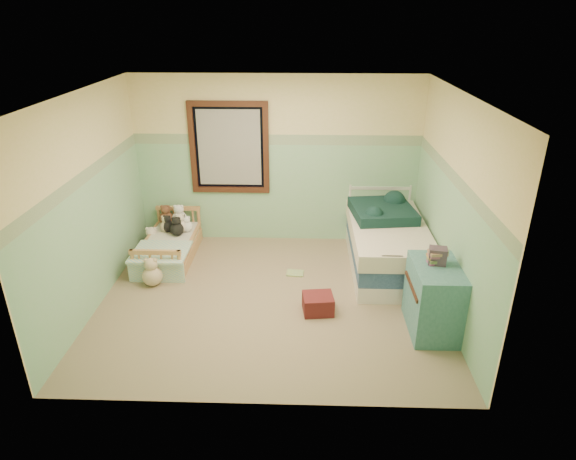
{
  "coord_description": "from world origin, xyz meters",
  "views": [
    {
      "loc": [
        0.39,
        -5.25,
        3.3
      ],
      "look_at": [
        0.21,
        0.35,
        0.79
      ],
      "focal_mm": 30.72,
      "sensor_mm": 36.0,
      "label": 1
    }
  ],
  "objects_px": {
    "plush_floor_cream": "(153,243)",
    "floor_book": "(295,273)",
    "toddler_bed_frame": "(170,253)",
    "dresser": "(434,298)",
    "red_pillow": "(318,304)",
    "twin_bed_frame": "(386,260)",
    "plush_floor_tan": "(152,276)"
  },
  "relations": [
    {
      "from": "dresser",
      "to": "red_pillow",
      "type": "bearing_deg",
      "value": 166.55
    },
    {
      "from": "twin_bed_frame",
      "to": "red_pillow",
      "type": "relative_size",
      "value": 5.45
    },
    {
      "from": "dresser",
      "to": "toddler_bed_frame",
      "type": "bearing_deg",
      "value": 154.27
    },
    {
      "from": "plush_floor_cream",
      "to": "twin_bed_frame",
      "type": "xyz_separation_m",
      "value": [
        3.4,
        -0.43,
        -0.02
      ]
    },
    {
      "from": "red_pillow",
      "to": "floor_book",
      "type": "xyz_separation_m",
      "value": [
        -0.29,
        0.91,
        -0.1
      ]
    },
    {
      "from": "plush_floor_cream",
      "to": "red_pillow",
      "type": "distance_m",
      "value": 2.89
    },
    {
      "from": "plush_floor_cream",
      "to": "floor_book",
      "type": "relative_size",
      "value": 1.1
    },
    {
      "from": "toddler_bed_frame",
      "to": "red_pillow",
      "type": "bearing_deg",
      "value": -32.07
    },
    {
      "from": "red_pillow",
      "to": "floor_book",
      "type": "height_order",
      "value": "red_pillow"
    },
    {
      "from": "toddler_bed_frame",
      "to": "plush_floor_cream",
      "type": "relative_size",
      "value": 5.37
    },
    {
      "from": "plush_floor_tan",
      "to": "twin_bed_frame",
      "type": "xyz_separation_m",
      "value": [
        3.11,
        0.58,
        -0.02
      ]
    },
    {
      "from": "plush_floor_tan",
      "to": "red_pillow",
      "type": "height_order",
      "value": "plush_floor_tan"
    },
    {
      "from": "toddler_bed_frame",
      "to": "dresser",
      "type": "bearing_deg",
      "value": -25.73
    },
    {
      "from": "plush_floor_cream",
      "to": "floor_book",
      "type": "distance_m",
      "value": 2.24
    },
    {
      "from": "toddler_bed_frame",
      "to": "plush_floor_cream",
      "type": "xyz_separation_m",
      "value": [
        -0.32,
        0.24,
        0.04
      ]
    },
    {
      "from": "dresser",
      "to": "floor_book",
      "type": "bearing_deg",
      "value": 141.93
    },
    {
      "from": "plush_floor_cream",
      "to": "red_pillow",
      "type": "bearing_deg",
      "value": -32.78
    },
    {
      "from": "twin_bed_frame",
      "to": "red_pillow",
      "type": "bearing_deg",
      "value": -130.35
    },
    {
      "from": "plush_floor_cream",
      "to": "floor_book",
      "type": "height_order",
      "value": "plush_floor_cream"
    },
    {
      "from": "dresser",
      "to": "red_pillow",
      "type": "relative_size",
      "value": 2.26
    },
    {
      "from": "plush_floor_cream",
      "to": "plush_floor_tan",
      "type": "distance_m",
      "value": 1.05
    },
    {
      "from": "toddler_bed_frame",
      "to": "floor_book",
      "type": "xyz_separation_m",
      "value": [
        1.82,
        -0.41,
        -0.08
      ]
    },
    {
      "from": "dresser",
      "to": "floor_book",
      "type": "xyz_separation_m",
      "value": [
        -1.55,
        1.21,
        -0.39
      ]
    },
    {
      "from": "plush_floor_cream",
      "to": "dresser",
      "type": "xyz_separation_m",
      "value": [
        3.69,
        -1.87,
        0.27
      ]
    },
    {
      "from": "red_pillow",
      "to": "floor_book",
      "type": "distance_m",
      "value": 0.96
    },
    {
      "from": "red_pillow",
      "to": "dresser",
      "type": "bearing_deg",
      "value": -13.45
    },
    {
      "from": "plush_floor_cream",
      "to": "twin_bed_frame",
      "type": "relative_size",
      "value": 0.13
    },
    {
      "from": "twin_bed_frame",
      "to": "floor_book",
      "type": "height_order",
      "value": "twin_bed_frame"
    },
    {
      "from": "red_pillow",
      "to": "toddler_bed_frame",
      "type": "bearing_deg",
      "value": 147.93
    },
    {
      "from": "twin_bed_frame",
      "to": "red_pillow",
      "type": "height_order",
      "value": "same"
    },
    {
      "from": "floor_book",
      "to": "plush_floor_tan",
      "type": "bearing_deg",
      "value": -163.84
    },
    {
      "from": "toddler_bed_frame",
      "to": "plush_floor_cream",
      "type": "height_order",
      "value": "plush_floor_cream"
    }
  ]
}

